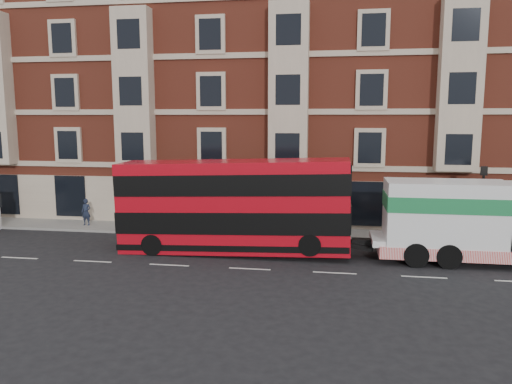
{
  "coord_description": "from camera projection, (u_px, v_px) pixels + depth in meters",
  "views": [
    {
      "loc": [
        3.87,
        -22.62,
        7.14
      ],
      "look_at": [
        -0.33,
        4.0,
        3.11
      ],
      "focal_mm": 35.0,
      "sensor_mm": 36.0,
      "label": 1
    }
  ],
  "objects": [
    {
      "name": "double_decker_bus",
      "position": [
        234.0,
        204.0,
        26.3
      ],
      "size": [
        12.12,
        2.78,
        4.91
      ],
      "color": "#B30916",
      "rests_on": "ground"
    },
    {
      "name": "sidewalk",
      "position": [
        270.0,
        232.0,
        31.06
      ],
      "size": [
        90.0,
        3.0,
        0.15
      ],
      "primitive_type": "cube",
      "color": "slate",
      "rests_on": "ground"
    },
    {
      "name": "pedestrian",
      "position": [
        86.0,
        212.0,
        32.59
      ],
      "size": [
        0.65,
        0.44,
        1.75
      ],
      "primitive_type": "imported",
      "rotation": [
        0.0,
        0.0,
        -0.04
      ],
      "color": "#1B2236",
      "rests_on": "sidewalk"
    },
    {
      "name": "ground",
      "position": [
        250.0,
        269.0,
        23.75
      ],
      "size": [
        120.0,
        120.0,
        0.0
      ],
      "primitive_type": "plane",
      "color": "black",
      "rests_on": "ground"
    },
    {
      "name": "lamp_post_west",
      "position": [
        170.0,
        192.0,
        30.33
      ],
      "size": [
        0.35,
        0.15,
        4.35
      ],
      "color": "black",
      "rests_on": "sidewalk"
    },
    {
      "name": "tow_truck",
      "position": [
        474.0,
        220.0,
        24.51
      ],
      "size": [
        9.71,
        2.87,
        4.05
      ],
      "color": "silver",
      "rests_on": "ground"
    },
    {
      "name": "lamp_post_east",
      "position": [
        482.0,
        199.0,
        27.56
      ],
      "size": [
        0.35,
        0.15,
        4.35
      ],
      "color": "black",
      "rests_on": "sidewalk"
    },
    {
      "name": "victorian_terrace",
      "position": [
        290.0,
        78.0,
        36.84
      ],
      "size": [
        45.0,
        12.0,
        20.4
      ],
      "color": "brown",
      "rests_on": "ground"
    }
  ]
}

